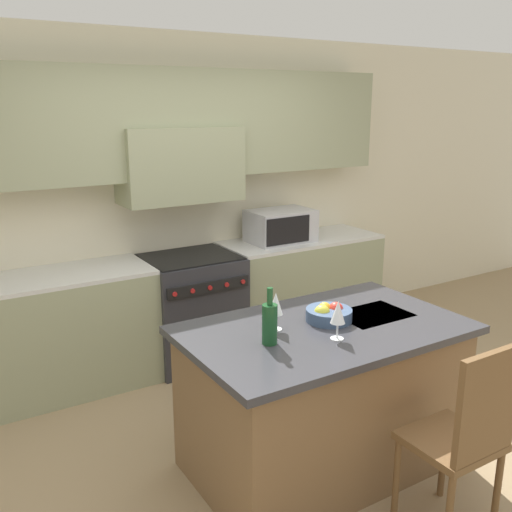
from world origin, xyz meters
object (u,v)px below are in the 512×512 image
Objects in this scene: microwave at (281,226)px; wine_glass_near at (338,313)px; island_chair at (466,432)px; range_stove at (191,308)px; fruit_bowl at (329,314)px; wine_bottle at (270,323)px; wine_glass_far at (276,305)px.

wine_glass_near is (-0.95, -1.96, -0.02)m from microwave.
island_chair is 4.78× the size of wine_glass_near.
range_stove is at bearing -178.83° from microwave.
wine_bottle is at bearing -168.33° from fruit_bowl.
wine_bottle is (-1.29, -1.82, -0.05)m from microwave.
wine_glass_far is (-0.48, 0.94, 0.46)m from island_chair.
range_stove is 0.87× the size of island_chair.
wine_glass_far is at bearing 172.68° from fruit_bowl.
wine_bottle is 0.20m from wine_glass_far.
range_stove is at bearing 95.23° from island_chair.
island_chair reaches higher than range_stove.
wine_glass_far reaches higher than island_chair.
microwave and wine_bottle have the same top height.
microwave is 2.23m from wine_bottle.
island_chair is (0.24, -2.60, 0.13)m from range_stove.
island_chair is at bearing -52.54° from wine_bottle.
range_stove is 2.61m from island_chair.
fruit_bowl is at bearing -115.35° from microwave.
island_chair is 3.38× the size of wine_bottle.
microwave is at bearing 75.57° from island_chair.
range_stove is 1.92m from wine_bottle.
microwave is at bearing 55.36° from wine_glass_far.
wine_glass_near is at bearing -115.78° from microwave.
wine_glass_near is at bearing -22.50° from wine_bottle.
range_stove is 2.03m from wine_glass_near.
island_chair is 1.10m from wine_bottle.
range_stove is 2.93× the size of wine_bottle.
fruit_bowl is at bearing 11.67° from wine_bottle.
island_chair is 1.15m from wine_glass_far.
microwave is 2.60× the size of wine_glass_far.
microwave is 2.60× the size of wine_glass_near.
wine_glass_near is (-0.27, 0.66, 0.46)m from island_chair.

